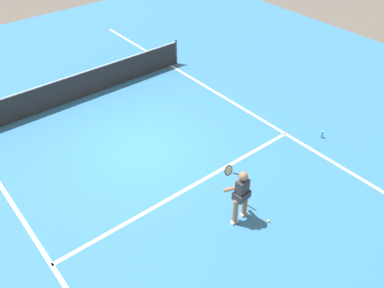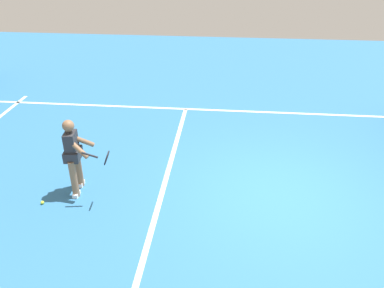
{
  "view_description": "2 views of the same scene",
  "coord_description": "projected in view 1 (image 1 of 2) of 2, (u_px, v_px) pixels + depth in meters",
  "views": [
    {
      "loc": [
        -5.07,
        -8.61,
        7.79
      ],
      "look_at": [
        0.46,
        -1.8,
        1.02
      ],
      "focal_mm": 38.44,
      "sensor_mm": 36.0,
      "label": 1
    },
    {
      "loc": [
        6.44,
        -1.03,
        4.58
      ],
      "look_at": [
        -0.01,
        -1.67,
        1.02
      ],
      "focal_mm": 36.62,
      "sensor_mm": 36.0,
      "label": 2
    }
  ],
  "objects": [
    {
      "name": "tennis_ball_near",
      "position": [
        268.0,
        221.0,
        10.22
      ],
      "size": [
        0.07,
        0.07,
        0.07
      ],
      "primitive_type": "sphere",
      "color": "#D1E533",
      "rests_on": "ground"
    },
    {
      "name": "sideline_left_marking",
      "position": [
        15.0,
        208.0,
        10.6
      ],
      "size": [
        0.1,
        17.7,
        0.01
      ],
      "primitive_type": "cube",
      "color": "white",
      "rests_on": "ground"
    },
    {
      "name": "tennis_player",
      "position": [
        241.0,
        194.0,
        9.82
      ],
      "size": [
        0.74,
        0.98,
        1.55
      ],
      "color": "#8C6647",
      "rests_on": "ground"
    },
    {
      "name": "sideline_right_marking",
      "position": [
        236.0,
        105.0,
        14.56
      ],
      "size": [
        0.1,
        17.7,
        0.01
      ],
      "primitive_type": "cube",
      "color": "white",
      "rests_on": "ground"
    },
    {
      "name": "court_net",
      "position": [
        81.0,
        85.0,
        14.68
      ],
      "size": [
        8.61,
        0.08,
        1.06
      ],
      "color": "#4C4C51",
      "rests_on": "ground"
    },
    {
      "name": "service_line_marking",
      "position": [
        189.0,
        188.0,
        11.2
      ],
      "size": [
        7.93,
        0.1,
        0.01
      ],
      "primitive_type": "cube",
      "color": "white",
      "rests_on": "ground"
    },
    {
      "name": "water_bottle",
      "position": [
        322.0,
        134.0,
        12.96
      ],
      "size": [
        0.07,
        0.07,
        0.24
      ],
      "primitive_type": "cylinder",
      "color": "#4C9EE5",
      "rests_on": "ground"
    },
    {
      "name": "ground_plane",
      "position": [
        143.0,
        148.0,
        12.59
      ],
      "size": [
        25.6,
        25.6,
        0.0
      ],
      "primitive_type": "plane",
      "color": "teal"
    }
  ]
}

